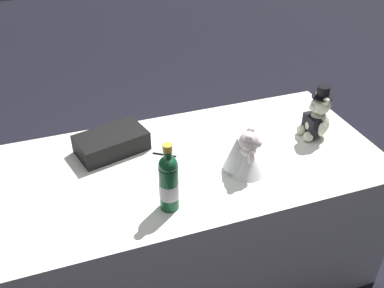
% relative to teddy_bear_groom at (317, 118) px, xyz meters
% --- Properties ---
extents(ground_plane, '(12.00, 12.00, 0.00)m').
position_rel_teddy_bear_groom_xyz_m(ground_plane, '(-0.68, 0.00, -0.87)').
color(ground_plane, black).
extents(reception_table, '(1.86, 0.91, 0.76)m').
position_rel_teddy_bear_groom_xyz_m(reception_table, '(-0.68, 0.00, -0.49)').
color(reception_table, white).
rests_on(reception_table, ground_plane).
extents(teddy_bear_groom, '(0.16, 0.17, 0.29)m').
position_rel_teddy_bear_groom_xyz_m(teddy_bear_groom, '(0.00, 0.00, 0.00)').
color(teddy_bear_groom, beige).
rests_on(teddy_bear_groom, reception_table).
extents(teddy_bear_bride, '(0.22, 0.21, 0.23)m').
position_rel_teddy_bear_groom_xyz_m(teddy_bear_bride, '(-0.48, -0.15, -0.01)').
color(teddy_bear_bride, white).
rests_on(teddy_bear_bride, reception_table).
extents(champagne_bottle, '(0.08, 0.08, 0.32)m').
position_rel_teddy_bear_groom_xyz_m(champagne_bottle, '(-0.88, -0.27, 0.03)').
color(champagne_bottle, '#16512C').
rests_on(champagne_bottle, reception_table).
extents(signing_pen, '(0.11, 0.08, 0.01)m').
position_rel_teddy_bear_groom_xyz_m(signing_pen, '(-0.80, 0.09, -0.10)').
color(signing_pen, black).
rests_on(signing_pen, reception_table).
extents(gift_case_black, '(0.38, 0.28, 0.10)m').
position_rel_teddy_bear_groom_xyz_m(gift_case_black, '(-1.03, 0.22, -0.06)').
color(gift_case_black, black).
rests_on(gift_case_black, reception_table).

